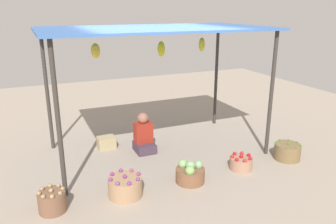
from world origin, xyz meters
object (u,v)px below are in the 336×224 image
Objects in this scene: basket_potatoes at (52,201)px; wooden_crate_near_vendor at (106,143)px; vendor_person at (144,137)px; basket_red_apples at (241,163)px; basket_purple_onions at (125,187)px; basket_cabbages at (190,173)px; basket_green_chilies at (287,152)px.

wooden_crate_near_vendor is at bearing 56.82° from basket_potatoes.
vendor_person is 1.91m from basket_red_apples.
vendor_person is 1.54× the size of basket_purple_onions.
basket_potatoes is 2.19m from wooden_crate_near_vendor.
basket_purple_onions is (-0.80, -1.43, -0.14)m from vendor_person.
vendor_person reaches higher than basket_cabbages.
wooden_crate_near_vendor is at bearing 148.34° from basket_green_chilies.
basket_red_apples is (3.14, 0.01, -0.04)m from basket_potatoes.
basket_red_apples is 1.02m from basket_green_chilies.
basket_purple_onions is at bearing -119.29° from vendor_person.
basket_green_chilies is at bearing -0.50° from basket_red_apples.
basket_potatoes is at bearing -179.97° from basket_green_chilies.
vendor_person is at bearing -33.48° from wooden_crate_near_vendor.
basket_potatoes is 0.81× the size of basket_cabbages.
basket_cabbages is (1.08, -0.01, -0.01)m from basket_purple_onions.
basket_purple_onions reaches higher than basket_red_apples.
wooden_crate_near_vendor is (-0.64, 0.43, -0.18)m from vendor_person.
basket_purple_onions reaches higher than basket_potatoes.
basket_potatoes is 2.12m from basket_cabbages.
basket_cabbages reaches higher than basket_green_chilies.
basket_purple_onions is at bearing -94.94° from wooden_crate_near_vendor.
basket_green_chilies is (2.04, 0.04, -0.00)m from basket_cabbages.
wooden_crate_near_vendor is (1.20, 1.83, -0.03)m from basket_potatoes.
basket_green_chilies is (1.02, -0.01, 0.03)m from basket_red_apples.
basket_cabbages is at bearing -178.93° from basket_green_chilies.
wooden_crate_near_vendor is at bearing 146.52° from vendor_person.
basket_potatoes reaches higher than basket_red_apples.
basket_green_chilies is (3.12, 0.03, -0.01)m from basket_purple_onions.
basket_red_apples is 1.15× the size of wooden_crate_near_vendor.
vendor_person is at bearing 37.38° from basket_potatoes.
basket_purple_onions is at bearing 179.50° from basket_cabbages.
basket_potatoes is at bearing -123.18° from wooden_crate_near_vendor.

